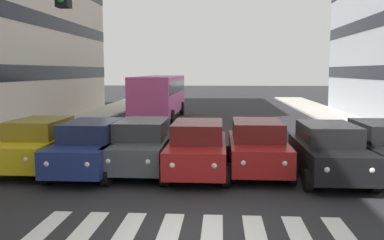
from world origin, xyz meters
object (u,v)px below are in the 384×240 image
car_2 (257,146)px  car_6 (39,144)px  car_1 (328,151)px  bus_behind_traffic (160,93)px  car_3 (198,148)px  car_0 (384,148)px  car_4 (142,145)px  car_5 (91,147)px

car_2 → car_6: size_ratio=1.00×
car_1 → car_2: size_ratio=1.00×
bus_behind_traffic → car_6: bearing=82.7°
car_3 → car_6: 5.50m
car_6 → car_3: bearing=175.5°
car_0 → car_1: size_ratio=1.00×
car_3 → bus_behind_traffic: (3.51, -15.92, 0.97)m
car_2 → bus_behind_traffic: bus_behind_traffic is taller
car_4 → bus_behind_traffic: bus_behind_traffic is taller
car_6 → car_0: bearing=179.3°
car_1 → car_6: same height
car_1 → car_0: bearing=-163.3°
car_6 → bus_behind_traffic: (-1.98, -15.48, 0.97)m
car_4 → car_6: size_ratio=1.00×
car_1 → car_4: same height
car_1 → car_6: 9.61m
car_3 → car_2: bearing=-167.8°
car_3 → car_5: size_ratio=1.00×
car_3 → car_6: bearing=-4.5°
car_1 → car_6: bearing=-4.2°
car_0 → car_3: (6.01, 0.30, 0.00)m
car_0 → car_3: 6.02m
car_1 → car_5: 7.61m
car_5 → car_6: 2.04m
car_1 → car_3: (4.10, -0.27, 0.00)m
car_4 → bus_behind_traffic: bearing=-84.1°
car_6 → car_5: bearing=165.5°
car_1 → car_3: same height
car_1 → car_3: bearing=-3.7°
car_0 → car_6: size_ratio=1.00×
car_5 → car_0: bearing=-177.7°
car_4 → car_6: 3.59m
car_0 → car_6: (11.49, -0.13, 0.00)m
car_1 → bus_behind_traffic: size_ratio=0.42×
car_0 → car_5: same height
car_2 → car_1: bearing=162.1°
bus_behind_traffic → car_4: bearing=95.9°
car_5 → bus_behind_traffic: 16.02m
car_3 → bus_behind_traffic: bearing=-77.6°
car_1 → car_2: bearing=-17.9°
car_4 → car_6: same height
car_2 → bus_behind_traffic: bearing=-70.6°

